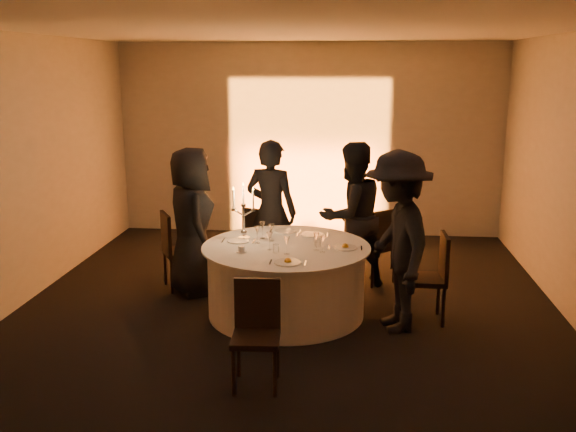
# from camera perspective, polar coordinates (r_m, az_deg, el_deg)

# --- Properties ---
(floor) EXTENTS (7.00, 7.00, 0.00)m
(floor) POSITION_cam_1_polar(r_m,az_deg,el_deg) (7.09, -0.16, -8.66)
(floor) COLOR black
(floor) RESTS_ON ground
(ceiling) EXTENTS (7.00, 7.00, 0.00)m
(ceiling) POSITION_cam_1_polar(r_m,az_deg,el_deg) (6.58, -0.18, 16.34)
(ceiling) COLOR silver
(ceiling) RESTS_ON wall_back
(wall_back) EXTENTS (7.00, 0.00, 7.00)m
(wall_back) POSITION_cam_1_polar(r_m,az_deg,el_deg) (10.13, 1.87, 6.76)
(wall_back) COLOR #AFA9A2
(wall_back) RESTS_ON floor
(wall_front) EXTENTS (7.00, 0.00, 7.00)m
(wall_front) POSITION_cam_1_polar(r_m,az_deg,el_deg) (3.32, -6.42, -7.07)
(wall_front) COLOR #AFA9A2
(wall_front) RESTS_ON floor
(wall_left) EXTENTS (0.00, 7.00, 7.00)m
(wall_left) POSITION_cam_1_polar(r_m,az_deg,el_deg) (7.59, -23.37, 3.48)
(wall_left) COLOR #AFA9A2
(wall_left) RESTS_ON floor
(uplighter_fixture) EXTENTS (0.25, 0.12, 0.10)m
(uplighter_fixture) POSITION_cam_1_polar(r_m,az_deg,el_deg) (10.10, 1.69, -1.63)
(uplighter_fixture) COLOR black
(uplighter_fixture) RESTS_ON floor
(banquet_table) EXTENTS (1.80, 1.80, 0.77)m
(banquet_table) POSITION_cam_1_polar(r_m,az_deg,el_deg) (6.95, -0.16, -5.72)
(banquet_table) COLOR black
(banquet_table) RESTS_ON floor
(chair_left) EXTENTS (0.56, 0.56, 0.94)m
(chair_left) POSITION_cam_1_polar(r_m,az_deg,el_deg) (7.82, -9.97, -2.64)
(chair_left) COLOR black
(chair_left) RESTS_ON floor
(chair_back_left) EXTENTS (0.49, 0.49, 0.89)m
(chair_back_left) POSITION_cam_1_polar(r_m,az_deg,el_deg) (8.25, -2.50, -1.86)
(chair_back_left) COLOR black
(chair_back_left) RESTS_ON floor
(chair_back_right) EXTENTS (0.59, 0.59, 0.95)m
(chair_back_right) POSITION_cam_1_polar(r_m,az_deg,el_deg) (7.95, 8.07, -2.27)
(chair_back_right) COLOR black
(chair_back_right) RESTS_ON floor
(chair_right) EXTENTS (0.42, 0.42, 0.95)m
(chair_right) POSITION_cam_1_polar(r_m,az_deg,el_deg) (6.90, 12.75, -4.93)
(chair_right) COLOR black
(chair_right) RESTS_ON floor
(chair_front) EXTENTS (0.41, 0.41, 0.90)m
(chair_front) POSITION_cam_1_polar(r_m,az_deg,el_deg) (5.47, -2.82, -9.82)
(chair_front) COLOR black
(chair_front) RESTS_ON floor
(guest_left) EXTENTS (0.87, 1.01, 1.74)m
(guest_left) POSITION_cam_1_polar(r_m,az_deg,el_deg) (7.56, -8.57, -0.49)
(guest_left) COLOR black
(guest_left) RESTS_ON floor
(guest_back_left) EXTENTS (0.74, 0.58, 1.78)m
(guest_back_left) POSITION_cam_1_polar(r_m,az_deg,el_deg) (7.86, -1.50, 0.36)
(guest_back_left) COLOR black
(guest_back_left) RESTS_ON floor
(guest_back_right) EXTENTS (1.09, 1.05, 1.78)m
(guest_back_right) POSITION_cam_1_polar(r_m,az_deg,el_deg) (7.69, 5.66, -0.01)
(guest_back_right) COLOR black
(guest_back_right) RESTS_ON floor
(guest_right) EXTENTS (0.94, 1.32, 1.84)m
(guest_right) POSITION_cam_1_polar(r_m,az_deg,el_deg) (6.51, 9.68, -2.29)
(guest_right) COLOR black
(guest_right) RESTS_ON floor
(plate_left) EXTENTS (0.36, 0.24, 0.01)m
(plate_left) POSITION_cam_1_polar(r_m,az_deg,el_deg) (7.02, -4.42, -2.22)
(plate_left) COLOR white
(plate_left) RESTS_ON banquet_table
(plate_back_left) EXTENTS (0.35, 0.25, 0.01)m
(plate_back_left) POSITION_cam_1_polar(r_m,az_deg,el_deg) (7.41, -0.24, -1.36)
(plate_back_left) COLOR white
(plate_back_left) RESTS_ON banquet_table
(plate_back_right) EXTENTS (0.35, 0.26, 0.01)m
(plate_back_right) POSITION_cam_1_polar(r_m,az_deg,el_deg) (7.26, 2.18, -1.66)
(plate_back_right) COLOR white
(plate_back_right) RESTS_ON banquet_table
(plate_right) EXTENTS (0.36, 0.25, 0.08)m
(plate_right) POSITION_cam_1_polar(r_m,az_deg,el_deg) (6.77, 5.11, -2.73)
(plate_right) COLOR white
(plate_right) RESTS_ON banquet_table
(plate_front) EXTENTS (0.35, 0.27, 0.08)m
(plate_front) POSITION_cam_1_polar(r_m,az_deg,el_deg) (6.25, -0.02, -4.06)
(plate_front) COLOR white
(plate_front) RESTS_ON banquet_table
(coffee_cup) EXTENTS (0.11, 0.11, 0.07)m
(coffee_cup) POSITION_cam_1_polar(r_m,az_deg,el_deg) (6.63, -4.16, -2.96)
(coffee_cup) COLOR white
(coffee_cup) RESTS_ON banquet_table
(candelabra) EXTENTS (0.27, 0.13, 0.64)m
(candelabra) POSITION_cam_1_polar(r_m,az_deg,el_deg) (7.08, -3.96, -0.28)
(candelabra) COLOR silver
(candelabra) RESTS_ON banquet_table
(wine_glass_a) EXTENTS (0.07, 0.07, 0.19)m
(wine_glass_a) POSITION_cam_1_polar(r_m,az_deg,el_deg) (6.90, -2.76, -1.34)
(wine_glass_a) COLOR white
(wine_glass_a) RESTS_ON banquet_table
(wine_glass_b) EXTENTS (0.07, 0.07, 0.19)m
(wine_glass_b) POSITION_cam_1_polar(r_m,az_deg,el_deg) (6.64, 2.53, -1.92)
(wine_glass_b) COLOR white
(wine_glass_b) RESTS_ON banquet_table
(wine_glass_c) EXTENTS (0.07, 0.07, 0.19)m
(wine_glass_c) POSITION_cam_1_polar(r_m,az_deg,el_deg) (6.99, -1.47, -1.14)
(wine_glass_c) COLOR white
(wine_glass_c) RESTS_ON banquet_table
(wine_glass_d) EXTENTS (0.07, 0.07, 0.19)m
(wine_glass_d) POSITION_cam_1_polar(r_m,az_deg,el_deg) (6.57, 3.11, -2.11)
(wine_glass_d) COLOR white
(wine_glass_d) RESTS_ON banquet_table
(wine_glass_e) EXTENTS (0.07, 0.07, 0.19)m
(wine_glass_e) POSITION_cam_1_polar(r_m,az_deg,el_deg) (7.09, -2.29, -0.94)
(wine_glass_e) COLOR white
(wine_glass_e) RESTS_ON banquet_table
(wine_glass_f) EXTENTS (0.07, 0.07, 0.19)m
(wine_glass_f) POSITION_cam_1_polar(r_m,az_deg,el_deg) (6.65, -1.64, -1.89)
(wine_glass_f) COLOR white
(wine_glass_f) RESTS_ON banquet_table
(wine_glass_g) EXTENTS (0.07, 0.07, 0.19)m
(wine_glass_g) POSITION_cam_1_polar(r_m,az_deg,el_deg) (6.49, -0.10, -2.27)
(wine_glass_g) COLOR white
(wine_glass_g) RESTS_ON banquet_table
(tumbler_a) EXTENTS (0.07, 0.07, 0.09)m
(tumbler_a) POSITION_cam_1_polar(r_m,az_deg,el_deg) (6.57, -1.07, -2.92)
(tumbler_a) COLOR white
(tumbler_a) RESTS_ON banquet_table
(tumbler_b) EXTENTS (0.07, 0.07, 0.09)m
(tumbler_b) POSITION_cam_1_polar(r_m,az_deg,el_deg) (6.80, 2.66, -2.39)
(tumbler_b) COLOR white
(tumbler_b) RESTS_ON banquet_table
(tumbler_c) EXTENTS (0.07, 0.07, 0.09)m
(tumbler_c) POSITION_cam_1_polar(r_m,az_deg,el_deg) (6.98, 2.56, -1.96)
(tumbler_c) COLOR white
(tumbler_c) RESTS_ON banquet_table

